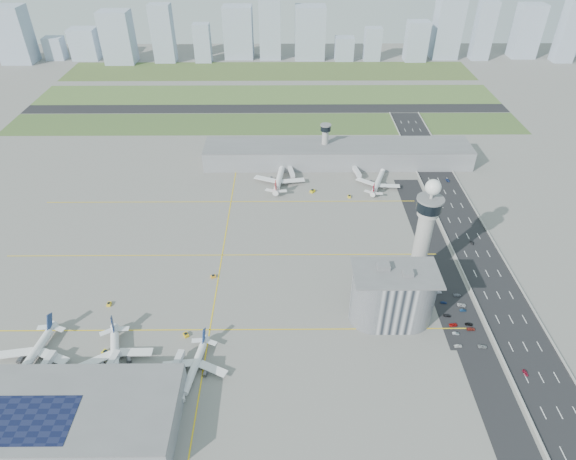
{
  "coord_description": "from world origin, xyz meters",
  "views": [
    {
      "loc": [
        -1.66,
        -197.1,
        183.38
      ],
      "look_at": [
        0.0,
        35.0,
        15.0
      ],
      "focal_mm": 30.0,
      "sensor_mm": 36.0,
      "label": 1
    }
  ],
  "objects_px": {
    "tug_2": "(186,335)",
    "car_lot_6": "(482,346)",
    "car_lot_7": "(471,329)",
    "car_lot_10": "(462,305)",
    "airplane_far_b": "(378,179)",
    "jet_bridge_far_1": "(354,169)",
    "car_lot_4": "(444,302)",
    "airplane_near_b": "(114,355)",
    "tug_1": "(106,352)",
    "jet_bridge_near_2": "(172,378)",
    "airplane_far_a": "(279,175)",
    "tug_3": "(213,276)",
    "car_lot_0": "(458,346)",
    "car_hw_1": "(472,243)",
    "admin_building": "(392,296)",
    "car_lot_11": "(457,295)",
    "airplane_near_a": "(31,353)",
    "car_hw_0": "(525,373)",
    "airplane_near_c": "(194,365)",
    "secondary_tower": "(325,140)",
    "car_lot_2": "(453,325)",
    "tug_5": "(349,196)",
    "control_tower": "(425,229)",
    "jet_bridge_near_1": "(105,378)",
    "car_lot_9": "(463,310)",
    "car_lot_8": "(469,324)",
    "tug_4": "(313,191)",
    "car_lot_3": "(447,315)",
    "car_hw_2": "(448,180)",
    "car_lot_1": "(456,333)",
    "tug_0": "(109,304)",
    "jet_bridge_near_0": "(38,378)",
    "car_lot_5": "(438,292)",
    "car_hw_4": "(413,144)"
  },
  "relations": [
    {
      "from": "tug_2",
      "to": "car_lot_6",
      "type": "height_order",
      "value": "tug_2"
    },
    {
      "from": "jet_bridge_near_1",
      "to": "car_lot_0",
      "type": "distance_m",
      "value": 166.39
    },
    {
      "from": "car_lot_7",
      "to": "car_lot_10",
      "type": "xyz_separation_m",
      "value": [
        0.38,
        16.96,
        0.02
      ]
    },
    {
      "from": "tug_1",
      "to": "jet_bridge_near_2",
      "type": "bearing_deg",
      "value": -88.37
    },
    {
      "from": "airplane_near_b",
      "to": "car_lot_7",
      "type": "relative_size",
      "value": 9.54
    },
    {
      "from": "secondary_tower",
      "to": "car_lot_7",
      "type": "distance_m",
      "value": 192.08
    },
    {
      "from": "car_lot_8",
      "to": "car_lot_7",
      "type": "bearing_deg",
      "value": -171.66
    },
    {
      "from": "jet_bridge_near_0",
      "to": "car_lot_3",
      "type": "height_order",
      "value": "jet_bridge_near_0"
    },
    {
      "from": "airplane_far_b",
      "to": "tug_3",
      "type": "xyz_separation_m",
      "value": [
        -110.23,
        -101.73,
        -4.61
      ]
    },
    {
      "from": "airplane_far_a",
      "to": "car_lot_10",
      "type": "relative_size",
      "value": 9.75
    },
    {
      "from": "tug_1",
      "to": "car_hw_0",
      "type": "xyz_separation_m",
      "value": [
        196.32,
        -12.84,
        -0.46
      ]
    },
    {
      "from": "control_tower",
      "to": "car_lot_10",
      "type": "xyz_separation_m",
      "value": [
        20.29,
        -21.96,
        -34.39
      ]
    },
    {
      "from": "airplane_far_b",
      "to": "car_lot_11",
      "type": "xyz_separation_m",
      "value": [
        24.88,
        -117.89,
        -4.84
      ]
    },
    {
      "from": "car_lot_0",
      "to": "car_hw_0",
      "type": "height_order",
      "value": "car_lot_0"
    },
    {
      "from": "car_lot_2",
      "to": "car_lot_10",
      "type": "xyz_separation_m",
      "value": [
        8.49,
        14.07,
        0.05
      ]
    },
    {
      "from": "tug_2",
      "to": "car_lot_11",
      "type": "relative_size",
      "value": 0.72
    },
    {
      "from": "car_lot_4",
      "to": "car_hw_1",
      "type": "bearing_deg",
      "value": -22.9
    },
    {
      "from": "airplane_near_c",
      "to": "car_lot_0",
      "type": "bearing_deg",
      "value": 106.09
    },
    {
      "from": "airplane_far_a",
      "to": "jet_bridge_near_2",
      "type": "relative_size",
      "value": 3.24
    },
    {
      "from": "tug_4",
      "to": "car_lot_3",
      "type": "xyz_separation_m",
      "value": [
        64.11,
        -124.11,
        -0.51
      ]
    },
    {
      "from": "car_lot_7",
      "to": "car_hw_4",
      "type": "height_order",
      "value": "car_hw_4"
    },
    {
      "from": "car_lot_6",
      "to": "tug_5",
      "type": "bearing_deg",
      "value": 26.17
    },
    {
      "from": "airplane_far_a",
      "to": "car_lot_1",
      "type": "relative_size",
      "value": 13.46
    },
    {
      "from": "airplane_near_b",
      "to": "airplane_far_b",
      "type": "distance_m",
      "value": 219.82
    },
    {
      "from": "airplane_near_a",
      "to": "car_hw_0",
      "type": "relative_size",
      "value": 11.62
    },
    {
      "from": "car_lot_4",
      "to": "car_hw_2",
      "type": "height_order",
      "value": "car_hw_2"
    },
    {
      "from": "car_lot_11",
      "to": "tug_1",
      "type": "bearing_deg",
      "value": 99.63
    },
    {
      "from": "tug_1",
      "to": "car_lot_7",
      "type": "xyz_separation_m",
      "value": [
        179.71,
        14.01,
        -0.44
      ]
    },
    {
      "from": "airplane_far_a",
      "to": "car_hw_1",
      "type": "distance_m",
      "value": 143.45
    },
    {
      "from": "airplane_near_c",
      "to": "airplane_far_a",
      "type": "relative_size",
      "value": 0.81
    },
    {
      "from": "car_lot_0",
      "to": "car_lot_7",
      "type": "distance_m",
      "value": 14.51
    },
    {
      "from": "airplane_far_b",
      "to": "car_lot_2",
      "type": "bearing_deg",
      "value": -152.79
    },
    {
      "from": "jet_bridge_near_2",
      "to": "car_hw_1",
      "type": "xyz_separation_m",
      "value": [
        168.22,
        101.55,
        -2.28
      ]
    },
    {
      "from": "airplane_far_b",
      "to": "jet_bridge_far_1",
      "type": "xyz_separation_m",
      "value": [
        -15.28,
        20.45,
        -2.6
      ]
    },
    {
      "from": "jet_bridge_far_1",
      "to": "car_lot_4",
      "type": "distance_m",
      "value": 147.31
    },
    {
      "from": "car_lot_0",
      "to": "car_hw_1",
      "type": "height_order",
      "value": "car_lot_0"
    },
    {
      "from": "airplane_near_b",
      "to": "tug_0",
      "type": "distance_m",
      "value": 41.24
    },
    {
      "from": "car_lot_0",
      "to": "airplane_near_a",
      "type": "bearing_deg",
      "value": 88.96
    },
    {
      "from": "car_lot_3",
      "to": "car_hw_2",
      "type": "xyz_separation_m",
      "value": [
        38.92,
        139.59,
        0.05
      ]
    },
    {
      "from": "car_hw_2",
      "to": "car_hw_4",
      "type": "xyz_separation_m",
      "value": [
        -12.93,
        62.62,
        0.04
      ]
    },
    {
      "from": "tug_4",
      "to": "car_lot_5",
      "type": "xyz_separation_m",
      "value": [
        64.12,
        -106.66,
        -0.47
      ]
    },
    {
      "from": "tug_5",
      "to": "car_hw_0",
      "type": "relative_size",
      "value": 0.83
    },
    {
      "from": "car_lot_10",
      "to": "secondary_tower",
      "type": "bearing_deg",
      "value": 30.44
    },
    {
      "from": "airplane_far_a",
      "to": "car_hw_2",
      "type": "distance_m",
      "value": 127.32
    },
    {
      "from": "jet_bridge_far_1",
      "to": "tug_1",
      "type": "height_order",
      "value": "jet_bridge_far_1"
    },
    {
      "from": "jet_bridge_near_1",
      "to": "car_lot_0",
      "type": "bearing_deg",
      "value": -73.35
    },
    {
      "from": "tug_1",
      "to": "admin_building",
      "type": "bearing_deg",
      "value": -54.27
    },
    {
      "from": "car_lot_9",
      "to": "car_lot_10",
      "type": "bearing_deg",
      "value": -6.06
    },
    {
      "from": "car_lot_4",
      "to": "airplane_far_b",
      "type": "bearing_deg",
      "value": 15.8
    },
    {
      "from": "airplane_far_a",
      "to": "tug_3",
      "type": "distance_m",
      "value": 113.89
    }
  ]
}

